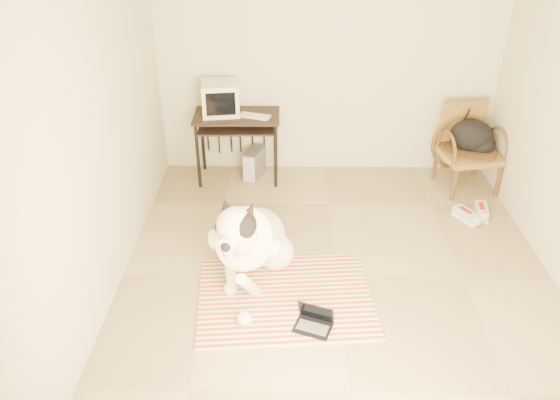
{
  "coord_description": "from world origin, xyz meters",
  "views": [
    {
      "loc": [
        -0.46,
        -4.0,
        3.22
      ],
      "look_at": [
        -0.53,
        0.05,
        0.81
      ],
      "focal_mm": 35.0,
      "sensor_mm": 36.0,
      "label": 1
    }
  ],
  "objects_px": {
    "dog": "(251,241)",
    "rattan_chair": "(468,147)",
    "computer_desk": "(237,124)",
    "backpack": "(473,137)",
    "pc_tower": "(254,164)",
    "laptop": "(314,321)",
    "crt_monitor": "(220,98)"
  },
  "relations": [
    {
      "from": "crt_monitor",
      "to": "backpack",
      "type": "relative_size",
      "value": 0.91
    },
    {
      "from": "dog",
      "to": "rattan_chair",
      "type": "xyz_separation_m",
      "value": [
        2.42,
        1.81,
        0.09
      ]
    },
    {
      "from": "dog",
      "to": "rattan_chair",
      "type": "height_order",
      "value": "dog"
    },
    {
      "from": "dog",
      "to": "rattan_chair",
      "type": "bearing_deg",
      "value": 36.74
    },
    {
      "from": "laptop",
      "to": "backpack",
      "type": "xyz_separation_m",
      "value": [
        1.91,
        2.46,
        0.55
      ]
    },
    {
      "from": "backpack",
      "to": "rattan_chair",
      "type": "bearing_deg",
      "value": 177.35
    },
    {
      "from": "crt_monitor",
      "to": "rattan_chair",
      "type": "distance_m",
      "value": 2.94
    },
    {
      "from": "laptop",
      "to": "crt_monitor",
      "type": "height_order",
      "value": "crt_monitor"
    },
    {
      "from": "rattan_chair",
      "to": "laptop",
      "type": "bearing_deg",
      "value": -127.25
    },
    {
      "from": "computer_desk",
      "to": "backpack",
      "type": "relative_size",
      "value": 1.96
    },
    {
      "from": "laptop",
      "to": "rattan_chair",
      "type": "xyz_separation_m",
      "value": [
        1.87,
        2.47,
        0.42
      ]
    },
    {
      "from": "laptop",
      "to": "pc_tower",
      "type": "relative_size",
      "value": 0.87
    },
    {
      "from": "pc_tower",
      "to": "backpack",
      "type": "distance_m",
      "value": 2.59
    },
    {
      "from": "dog",
      "to": "crt_monitor",
      "type": "xyz_separation_m",
      "value": [
        -0.46,
        1.98,
        0.61
      ]
    },
    {
      "from": "computer_desk",
      "to": "rattan_chair",
      "type": "height_order",
      "value": "rattan_chair"
    },
    {
      "from": "computer_desk",
      "to": "pc_tower",
      "type": "height_order",
      "value": "computer_desk"
    },
    {
      "from": "crt_monitor",
      "to": "rattan_chair",
      "type": "relative_size",
      "value": 0.48
    },
    {
      "from": "dog",
      "to": "rattan_chair",
      "type": "relative_size",
      "value": 1.46
    },
    {
      "from": "rattan_chair",
      "to": "backpack",
      "type": "bearing_deg",
      "value": -2.65
    },
    {
      "from": "laptop",
      "to": "pc_tower",
      "type": "xyz_separation_m",
      "value": [
        -0.64,
        2.64,
        0.11
      ]
    },
    {
      "from": "computer_desk",
      "to": "laptop",
      "type": "bearing_deg",
      "value": -72.31
    },
    {
      "from": "laptop",
      "to": "backpack",
      "type": "relative_size",
      "value": 0.69
    },
    {
      "from": "pc_tower",
      "to": "dog",
      "type": "bearing_deg",
      "value": -87.5
    },
    {
      "from": "dog",
      "to": "laptop",
      "type": "bearing_deg",
      "value": -50.0
    },
    {
      "from": "dog",
      "to": "crt_monitor",
      "type": "distance_m",
      "value": 2.13
    },
    {
      "from": "dog",
      "to": "pc_tower",
      "type": "xyz_separation_m",
      "value": [
        -0.09,
        1.98,
        -0.23
      ]
    },
    {
      "from": "rattan_chair",
      "to": "backpack",
      "type": "distance_m",
      "value": 0.14
    },
    {
      "from": "crt_monitor",
      "to": "dog",
      "type": "bearing_deg",
      "value": -76.91
    },
    {
      "from": "rattan_chair",
      "to": "backpack",
      "type": "xyz_separation_m",
      "value": [
        0.04,
        -0.0,
        0.13
      ]
    },
    {
      "from": "computer_desk",
      "to": "rattan_chair",
      "type": "relative_size",
      "value": 1.02
    },
    {
      "from": "pc_tower",
      "to": "backpack",
      "type": "xyz_separation_m",
      "value": [
        2.55,
        -0.17,
        0.45
      ]
    },
    {
      "from": "crt_monitor",
      "to": "pc_tower",
      "type": "xyz_separation_m",
      "value": [
        0.37,
        0.0,
        -0.84
      ]
    }
  ]
}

